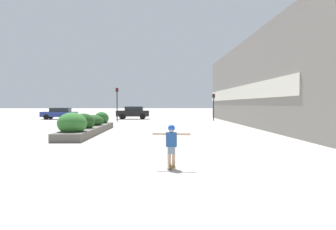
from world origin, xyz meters
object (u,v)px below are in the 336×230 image
object	(u,v)px
skateboarder	(171,141)
car_center_left	(59,113)
traffic_light_left	(117,99)
skateboard	(171,166)
car_leftmost	(133,112)
traffic_light_right	(214,102)

from	to	relation	value
skateboarder	car_center_left	bearing A→B (deg)	120.36
skateboarder	car_center_left	distance (m)	33.84
car_center_left	traffic_light_left	world-z (taller)	traffic_light_left
skateboard	skateboarder	xyz separation A→B (m)	(0.00, -0.00, 0.74)
skateboarder	car_leftmost	xyz separation A→B (m)	(-3.80, 31.90, 0.03)
skateboard	traffic_light_left	size ratio (longest dim) A/B	0.16
car_leftmost	car_center_left	bearing A→B (deg)	93.73
car_center_left	car_leftmost	bearing A→B (deg)	-86.27
skateboard	skateboarder	world-z (taller)	skateboarder
car_leftmost	traffic_light_right	size ratio (longest dim) A/B	1.33
car_center_left	traffic_light_right	distance (m)	18.96
skateboarder	traffic_light_right	bearing A→B (deg)	86.38
skateboard	car_leftmost	size ratio (longest dim) A/B	0.15
car_leftmost	skateboard	bearing A→B (deg)	-173.20
skateboard	traffic_light_left	bearing A→B (deg)	108.91
car_center_left	traffic_light_left	xyz separation A→B (m)	(7.71, -4.55, 1.73)
car_leftmost	car_center_left	world-z (taller)	car_leftmost
car_leftmost	traffic_light_left	distance (m)	5.56
skateboarder	traffic_light_left	distance (m)	27.30
skateboard	traffic_light_right	distance (m)	27.92
skateboarder	traffic_light_right	size ratio (longest dim) A/B	0.39
car_center_left	traffic_light_right	xyz separation A→B (m)	(18.48, -4.03, 1.36)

